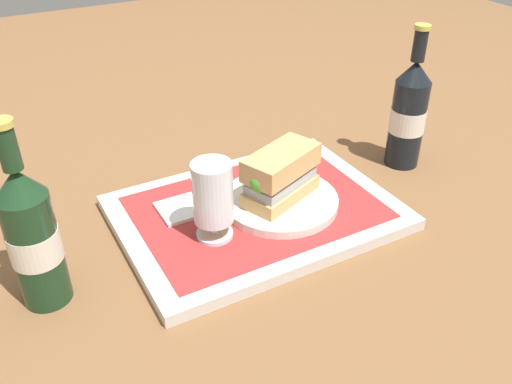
% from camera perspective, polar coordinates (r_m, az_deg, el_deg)
% --- Properties ---
extents(ground_plane, '(3.00, 3.00, 0.00)m').
position_cam_1_polar(ground_plane, '(0.90, 0.00, -2.66)').
color(ground_plane, brown).
extents(tray, '(0.44, 0.32, 0.02)m').
position_cam_1_polar(tray, '(0.90, 0.00, -2.14)').
color(tray, silver).
rests_on(tray, ground_plane).
extents(placemat, '(0.38, 0.27, 0.00)m').
position_cam_1_polar(placemat, '(0.89, 0.00, -1.59)').
color(placemat, '#9E2D2D').
rests_on(placemat, tray).
extents(plate, '(0.19, 0.19, 0.01)m').
position_cam_1_polar(plate, '(0.89, 2.54, -0.93)').
color(plate, silver).
rests_on(plate, placemat).
extents(sandwich, '(0.14, 0.11, 0.08)m').
position_cam_1_polar(sandwich, '(0.87, 2.49, 1.74)').
color(sandwich, tan).
rests_on(sandwich, plate).
extents(beer_glass, '(0.06, 0.06, 0.12)m').
position_cam_1_polar(beer_glass, '(0.79, -4.52, -0.68)').
color(beer_glass, silver).
rests_on(beer_glass, placemat).
extents(napkin_folded, '(0.09, 0.07, 0.01)m').
position_cam_1_polar(napkin_folded, '(0.89, -7.28, -1.59)').
color(napkin_folded, white).
rests_on(napkin_folded, placemat).
extents(beer_bottle, '(0.07, 0.07, 0.27)m').
position_cam_1_polar(beer_bottle, '(0.75, -22.33, -4.31)').
color(beer_bottle, '#19381E').
rests_on(beer_bottle, ground_plane).
extents(second_bottle, '(0.07, 0.07, 0.27)m').
position_cam_1_polar(second_bottle, '(1.05, 15.66, 7.94)').
color(second_bottle, black).
rests_on(second_bottle, ground_plane).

